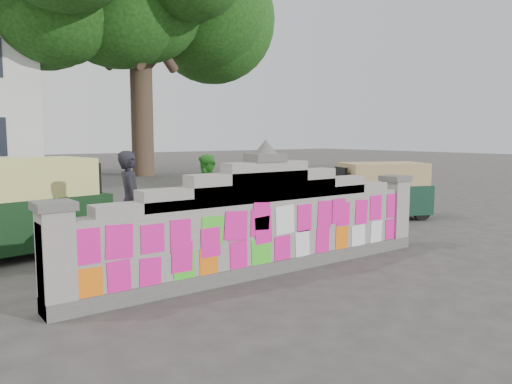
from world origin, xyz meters
The scene contains 7 objects.
ground centered at (0.00, 0.00, 0.00)m, with size 100.00×100.00×0.00m, color #383533.
parapet_wall centered at (0.00, -0.01, 0.75)m, with size 6.48×0.44×2.01m.
cyclist_bike centered at (-1.49, 1.52, 0.47)m, with size 0.62×1.78×0.93m, color black.
cyclist_rider centered at (-1.49, 1.52, 0.79)m, with size 0.58×0.38×1.58m, color black.
pedestrian centered at (0.93, 3.24, 0.83)m, with size 0.81×0.63×1.67m, color #309027.
rickshaw_left centered at (-2.68, 3.41, 0.86)m, with size 3.09×1.78×1.67m.
rickshaw_right centered at (5.31, 2.22, 0.72)m, with size 2.57×1.93×1.39m.
Camera 1 is at (-4.50, -5.83, 2.07)m, focal length 35.00 mm.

